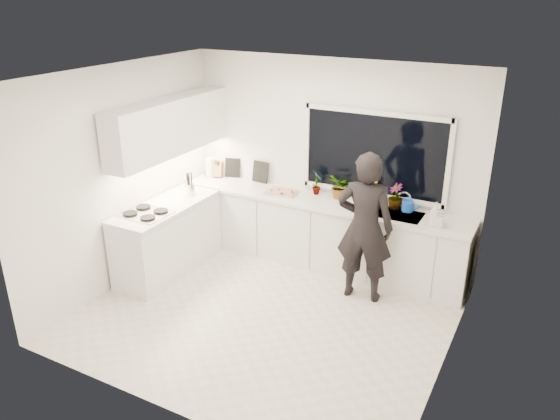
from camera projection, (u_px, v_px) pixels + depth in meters
The scene contains 25 objects.
floor at pixel (266, 315), 6.30m from camera, with size 4.00×3.50×0.02m, color beige.
wall_back at pixel (331, 162), 7.22m from camera, with size 4.00×0.02×2.70m, color white.
wall_left at pixel (122, 177), 6.66m from camera, with size 0.02×3.50×2.70m, color white.
wall_right at pixel (459, 245), 4.91m from camera, with size 0.02×3.50×2.70m, color white.
ceiling at pixel (264, 75), 5.26m from camera, with size 4.00×3.50×0.02m, color white.
window at pixel (374, 154), 6.85m from camera, with size 1.80×0.02×1.00m, color black.
base_cabinets_back at pixel (319, 233), 7.31m from camera, with size 3.92×0.58×0.88m, color white.
base_cabinets_left at pixel (168, 239), 7.14m from camera, with size 0.58×1.60×0.88m, color white.
countertop_back at pixel (320, 201), 7.13m from camera, with size 3.94×0.62×0.04m, color silver.
countertop_left at pixel (165, 206), 6.97m from camera, with size 0.62×1.60×0.04m, color silver.
upper_cabinets at pixel (170, 127), 6.94m from camera, with size 0.34×2.10×0.70m, color white.
sink at pixel (398, 218), 6.69m from camera, with size 0.58×0.42×0.14m, color silver.
faucet at pixel (404, 201), 6.79m from camera, with size 0.03×0.03×0.22m, color silver.
stovetop at pixel (146, 213), 6.68m from camera, with size 0.56×0.48×0.03m, color black.
person at pixel (365, 227), 6.33m from camera, with size 0.67×0.44×1.83m, color black.
pizza_tray at pixel (282, 192), 7.34m from camera, with size 0.41×0.31×0.03m, color #B7B7BB.
pizza at pixel (282, 191), 7.33m from camera, with size 0.38×0.27×0.01m, color red.
watering_can at pixel (407, 206), 6.75m from camera, with size 0.14×0.14×0.13m, color blue.
paper_towel_roll at pixel (210, 168), 7.95m from camera, with size 0.11×0.11×0.26m, color silver.
knife_block at pixel (218, 170), 7.94m from camera, with size 0.13×0.10×0.22m, color #946045.
utensil_crock at pixel (190, 189), 7.27m from camera, with size 0.13×0.13×0.16m, color silver.
picture_frame_large at pixel (233, 168), 7.93m from camera, with size 0.22×0.02×0.28m, color black.
picture_frame_small at pixel (260, 172), 7.72m from camera, with size 0.25×0.02×0.30m, color black.
herb_plants at pixel (353, 189), 7.03m from camera, with size 1.31×0.38×0.34m.
soap_bottles at pixel (436, 216), 6.29m from camera, with size 0.18×0.14×0.29m.
Camera 1 is at (2.67, -4.65, 3.52)m, focal length 35.00 mm.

